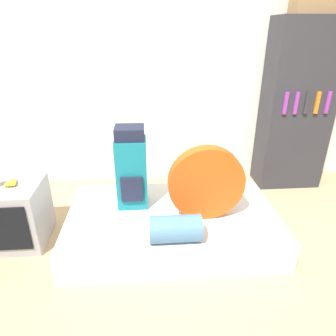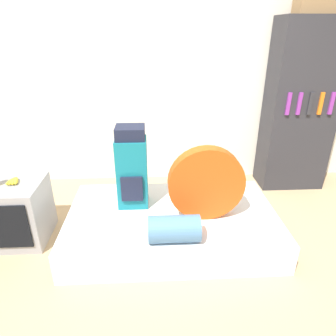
# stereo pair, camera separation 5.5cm
# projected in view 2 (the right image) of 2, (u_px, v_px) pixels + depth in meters

# --- Properties ---
(ground_plane) EXTENTS (16.00, 16.00, 0.00)m
(ground_plane) POSITION_uv_depth(u_px,v_px,m) (184.00, 288.00, 2.33)
(ground_plane) COLOR tan
(wall_back) EXTENTS (8.00, 0.05, 2.60)m
(wall_back) POSITION_uv_depth(u_px,v_px,m) (169.00, 78.00, 3.59)
(wall_back) COLOR silver
(wall_back) RESTS_ON ground_plane
(bed) EXTENTS (1.93, 1.15, 0.28)m
(bed) POSITION_uv_depth(u_px,v_px,m) (172.00, 224.00, 2.86)
(bed) COLOR white
(bed) RESTS_ON ground_plane
(backpack) EXTENTS (0.28, 0.28, 0.78)m
(backpack) POSITION_uv_depth(u_px,v_px,m) (132.00, 168.00, 2.78)
(backpack) COLOR #14707F
(backpack) RESTS_ON bed
(tent_bag) EXTENTS (0.67, 0.13, 0.67)m
(tent_bag) POSITION_uv_depth(u_px,v_px,m) (206.00, 183.00, 2.60)
(tent_bag) COLOR #D14C14
(tent_bag) RESTS_ON bed
(sleeping_roll) EXTENTS (0.41, 0.22, 0.22)m
(sleeping_roll) POSITION_uv_depth(u_px,v_px,m) (174.00, 229.00, 2.37)
(sleeping_roll) COLOR teal
(sleeping_roll) RESTS_ON bed
(television) EXTENTS (0.54, 0.53, 0.58)m
(television) POSITION_uv_depth(u_px,v_px,m) (16.00, 212.00, 2.78)
(television) COLOR #939399
(television) RESTS_ON ground_plane
(banana_bunch) EXTENTS (0.12, 0.15, 0.04)m
(banana_bunch) POSITION_uv_depth(u_px,v_px,m) (14.00, 181.00, 2.67)
(banana_bunch) COLOR yellow
(banana_bunch) RESTS_ON television
(bookshelf) EXTENTS (0.76, 0.43, 1.97)m
(bookshelf) POSITION_uv_depth(u_px,v_px,m) (299.00, 108.00, 3.53)
(bookshelf) COLOR #2D2D33
(bookshelf) RESTS_ON ground_plane
(cardboard_box) EXTENTS (0.44, 0.23, 0.20)m
(cardboard_box) POSITION_uv_depth(u_px,v_px,m) (317.00, 4.00, 3.11)
(cardboard_box) COLOR #99754C
(cardboard_box) RESTS_ON bookshelf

